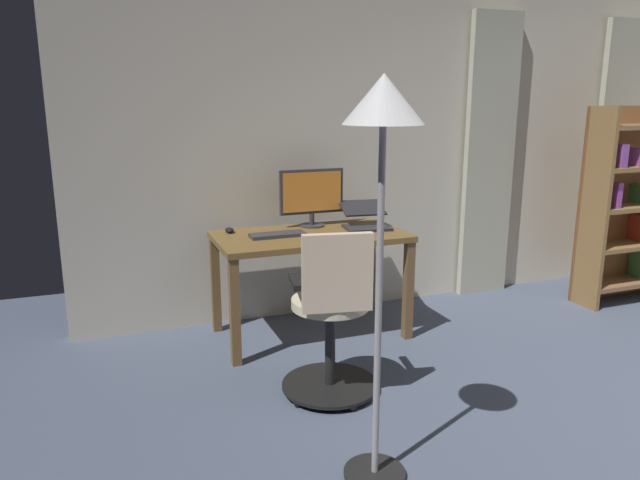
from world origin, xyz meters
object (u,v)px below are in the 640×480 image
at_px(laptop, 365,220).
at_px(floor_lamp, 383,146).
at_px(desk, 310,248).
at_px(bookshelf, 631,205).
at_px(computer_keyboard, 278,235).
at_px(cell_phone_face_up, 323,241).
at_px(office_chair, 332,319).
at_px(computer_monitor, 312,194).
at_px(computer_mouse, 229,230).

relative_size(laptop, floor_lamp, 0.22).
distance_m(desk, bookshelf, 2.76).
distance_m(computer_keyboard, bookshelf, 2.99).
bearing_deg(bookshelf, computer_keyboard, -3.50).
bearing_deg(bookshelf, cell_phone_face_up, 1.22).
bearing_deg(bookshelf, laptop, -5.68).
xyz_separation_m(laptop, cell_phone_face_up, (0.44, 0.29, -0.05)).
distance_m(bookshelf, floor_lamp, 3.45).
height_order(office_chair, laptop, office_chair).
height_order(desk, computer_keyboard, computer_keyboard).
relative_size(computer_keyboard, floor_lamp, 0.21).
bearing_deg(floor_lamp, computer_keyboard, -91.98).
height_order(desk, floor_lamp, floor_lamp).
relative_size(desk, bookshelf, 0.78).
bearing_deg(computer_keyboard, bookshelf, 176.50).
distance_m(desk, laptop, 0.47).
relative_size(desk, floor_lamp, 0.75).
relative_size(office_chair, computer_keyboard, 2.61).
xyz_separation_m(computer_monitor, computer_keyboard, (0.33, 0.23, -0.23)).
bearing_deg(desk, computer_keyboard, 0.83).
bearing_deg(computer_keyboard, computer_mouse, -40.14).
xyz_separation_m(office_chair, computer_monitor, (-0.30, -1.14, 0.52)).
distance_m(computer_monitor, computer_keyboard, 0.47).
bearing_deg(desk, floor_lamp, 79.94).
bearing_deg(office_chair, computer_mouse, 116.76).
bearing_deg(laptop, cell_phone_face_up, 40.09).
relative_size(computer_mouse, cell_phone_face_up, 0.69).
bearing_deg(computer_keyboard, office_chair, 92.45).
bearing_deg(floor_lamp, office_chair, -97.23).
bearing_deg(computer_keyboard, laptop, -176.05).
bearing_deg(computer_mouse, laptop, 168.84).
bearing_deg(bookshelf, computer_mouse, -7.30).
height_order(computer_mouse, floor_lamp, floor_lamp).
distance_m(cell_phone_face_up, floor_lamp, 1.62).
bearing_deg(computer_monitor, cell_phone_face_up, 78.42).
xyz_separation_m(desk, floor_lamp, (0.29, 1.66, 0.83)).
relative_size(office_chair, bookshelf, 0.59).
height_order(desk, laptop, laptop).
bearing_deg(laptop, floor_lamp, 73.63).
distance_m(desk, computer_monitor, 0.42).
bearing_deg(office_chair, cell_phone_face_up, 84.44).
bearing_deg(office_chair, bookshelf, 24.80).
xyz_separation_m(desk, computer_mouse, (0.52, -0.23, 0.12)).
bearing_deg(laptop, computer_mouse, -4.19).
relative_size(desk, computer_monitor, 2.72).
bearing_deg(floor_lamp, desk, -100.06).
bearing_deg(desk, laptop, -174.38).
xyz_separation_m(office_chair, bookshelf, (-2.95, -0.72, 0.34)).
bearing_deg(computer_mouse, computer_monitor, 179.91).
relative_size(desk, computer_mouse, 13.13).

